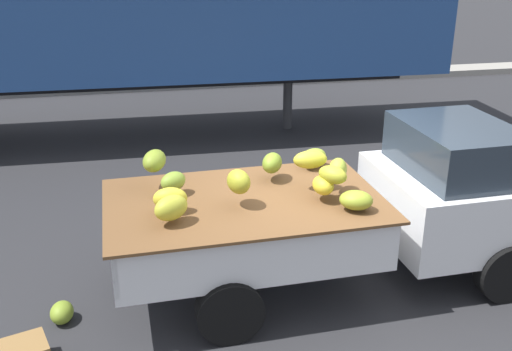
# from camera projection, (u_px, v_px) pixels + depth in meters

# --- Properties ---
(ground) EXTENTS (220.00, 220.00, 0.00)m
(ground) POSITION_uv_depth(u_px,v_px,m) (314.00, 274.00, 6.74)
(ground) COLOR #28282B
(curb_strip) EXTENTS (80.00, 0.80, 0.16)m
(curb_strip) POSITION_uv_depth(u_px,v_px,m) (206.00, 82.00, 15.24)
(curb_strip) COLOR gray
(curb_strip) RESTS_ON ground
(pickup_truck) EXTENTS (4.98, 1.88, 1.70)m
(pickup_truck) POSITION_uv_depth(u_px,v_px,m) (417.00, 199.00, 6.51)
(pickup_truck) COLOR white
(pickup_truck) RESTS_ON ground
(fallen_banana_bunch_near_tailgate) EXTENTS (0.25, 0.31, 0.21)m
(fallen_banana_bunch_near_tailgate) POSITION_uv_depth(u_px,v_px,m) (62.00, 312.00, 5.86)
(fallen_banana_bunch_near_tailgate) COLOR olive
(fallen_banana_bunch_near_tailgate) RESTS_ON ground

